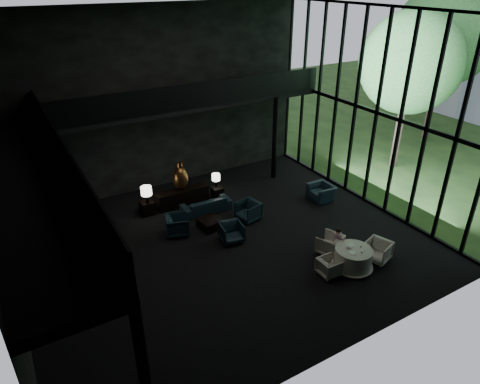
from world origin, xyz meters
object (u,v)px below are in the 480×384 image
bronze_urn (180,178)px  dining_chair_east (378,250)px  side_table_left (147,208)px  window_armchair (321,190)px  console (183,197)px  side_table_right (217,193)px  dining_chair_north (330,243)px  table_lamp_left (146,192)px  table_lamp_right (216,178)px  lounge_armchair_west (177,223)px  lounge_armchair_south (231,231)px  dining_table (353,260)px  lounge_armchair_east (248,209)px  child (338,236)px  sofa (206,202)px  coffee_table (210,223)px  dining_chair_west (329,267)px

bronze_urn → dining_chair_east: (4.27, -7.24, -0.84)m
side_table_left → window_armchair: window_armchair is taller
console → side_table_right: size_ratio=4.56×
console → dining_chair_north: bearing=-62.5°
dining_chair_north → bronze_urn: bearing=-84.8°
side_table_right → window_armchair: window_armchair is taller
table_lamp_left → table_lamp_right: 3.20m
side_table_right → dining_chair_east: bearing=-69.1°
console → table_lamp_left: bearing=-176.1°
dining_chair_north → lounge_armchair_west: bearing=-64.9°
lounge_armchair_west → lounge_armchair_south: lounge_armchair_west is taller
table_lamp_right → dining_table: bearing=-77.0°
console → window_armchair: bearing=-25.6°
bronze_urn → table_lamp_left: (-1.60, -0.21, -0.16)m
lounge_armchair_east → lounge_armchair_south: lounge_armchair_east is taller
lounge_armchair_east → side_table_left: bearing=-137.8°
dining_chair_east → child: (-1.01, 0.99, 0.33)m
sofa → coffee_table: size_ratio=2.56×
lounge_armchair_south → dining_table: (2.77, -3.50, -0.12)m
lounge_armchair_south → dining_chair_west: size_ratio=1.45×
window_armchair → coffee_table: bearing=-92.6°
bronze_urn → table_lamp_right: size_ratio=2.02×
lounge_armchair_east → coffee_table: size_ratio=1.15×
console → side_table_right: (1.60, -0.18, -0.11)m
lounge_armchair_west → dining_chair_west: bearing=-128.2°
coffee_table → dining_chair_north: (2.91, -3.71, 0.24)m
sofa → coffee_table: (-0.43, -1.24, -0.23)m
lounge_armchair_west → child: size_ratio=1.52×
dining_chair_west → child: (1.00, 0.77, 0.46)m
dining_table → side_table_right: bearing=103.2°
sofa → table_lamp_left: bearing=-21.1°
lounge_armchair_east → child: size_ratio=1.52×
lounge_armchair_west → dining_chair_north: bearing=-115.8°
side_table_right → sofa: 1.30m
table_lamp_left → side_table_right: size_ratio=1.47×
coffee_table → dining_table: bearing=-57.7°
console → coffee_table: 2.28m
side_table_left → dining_chair_east: 9.27m
lounge_armchair_east → dining_chair_east: 5.26m
table_lamp_left → dining_table: 8.47m
lounge_armchair_south → dining_chair_east: 5.26m
table_lamp_right → lounge_armchair_east: table_lamp_right is taller
bronze_urn → lounge_armchair_east: size_ratio=1.28×
table_lamp_right → dining_chair_west: (0.66, -6.85, -0.64)m
sofa → lounge_armchair_south: 2.52m
lounge_armchair_east → child: bearing=10.2°
side_table_left → dining_chair_north: bearing=-51.9°
side_table_right → lounge_armchair_south: lounge_armchair_south is taller
child → table_lamp_left: bearing=-51.2°
dining_chair_east → table_lamp_left: bearing=-158.5°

